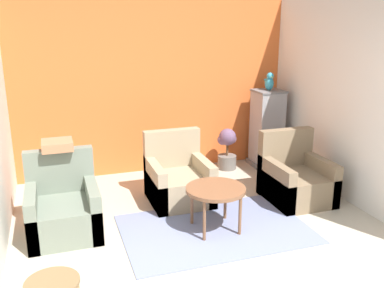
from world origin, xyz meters
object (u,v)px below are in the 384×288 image
at_px(armchair_right, 295,180).
at_px(potted_plant, 227,148).
at_px(birdcage, 267,129).
at_px(armchair_middle, 178,181).
at_px(armchair_left, 63,209).
at_px(parrot, 269,82).
at_px(coffee_table, 216,192).

height_order(armchair_right, potted_plant, armchair_right).
bearing_deg(armchair_right, birdcage, 78.24).
relative_size(armchair_middle, birdcage, 0.72).
bearing_deg(armchair_right, armchair_middle, 162.72).
bearing_deg(birdcage, armchair_right, -101.76).
bearing_deg(armchair_left, potted_plant, 28.38).
bearing_deg(armchair_middle, armchair_left, -163.38).
xyz_separation_m(birdcage, parrot, (-0.00, 0.00, 0.76)).
bearing_deg(birdcage, potted_plant, 175.79).
height_order(armchair_left, parrot, parrot).
distance_m(armchair_left, parrot, 3.65).
bearing_deg(armchair_right, parrot, 78.26).
relative_size(coffee_table, potted_plant, 1.02).
distance_m(armchair_right, armchair_middle, 1.54).
relative_size(armchair_left, armchair_right, 1.00).
distance_m(armchair_middle, potted_plant, 1.45).
height_order(armchair_middle, potted_plant, armchair_middle).
relative_size(coffee_table, birdcage, 0.54).
xyz_separation_m(coffee_table, armchair_right, (1.31, 0.46, -0.19)).
xyz_separation_m(armchair_right, parrot, (0.28, 1.36, 1.09)).
relative_size(birdcage, parrot, 4.38).
relative_size(armchair_left, parrot, 3.16).
height_order(birdcage, potted_plant, birdcage).
xyz_separation_m(armchair_left, armchair_right, (2.94, -0.02, 0.00)).
xyz_separation_m(armchair_right, potted_plant, (-0.38, 1.40, 0.07)).
bearing_deg(armchair_middle, armchair_right, -17.28).
bearing_deg(parrot, coffee_table, -131.27).
relative_size(armchair_right, potted_plant, 1.36).
bearing_deg(armchair_left, armchair_right, -0.41).
distance_m(parrot, potted_plant, 1.22).
relative_size(armchair_right, birdcage, 0.72).
relative_size(armchair_right, parrot, 3.16).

